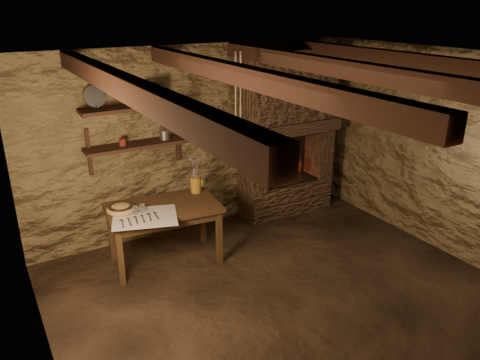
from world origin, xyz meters
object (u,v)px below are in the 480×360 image
work_table (165,232)px  red_pot (294,165)px  wooden_bowl (121,209)px  iron_stockpot (153,95)px  stoneware_jug (196,177)px

work_table → red_pot: size_ratio=2.46×
work_table → wooden_bowl: wooden_bowl is taller
wooden_bowl → iron_stockpot: size_ratio=1.16×
stoneware_jug → red_pot: size_ratio=0.83×
work_table → iron_stockpot: bearing=79.5°
work_table → red_pot: (2.16, 0.43, 0.32)m
work_table → iron_stockpot: 1.59m
wooden_bowl → red_pot: 2.64m
iron_stockpot → work_table: bearing=-107.1°
work_table → wooden_bowl: bearing=179.0°
red_pot → work_table: bearing=-168.8°
iron_stockpot → red_pot: 2.31m
work_table → wooden_bowl: 0.59m
wooden_bowl → work_table: bearing=-7.7°
wooden_bowl → stoneware_jug: bearing=6.8°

